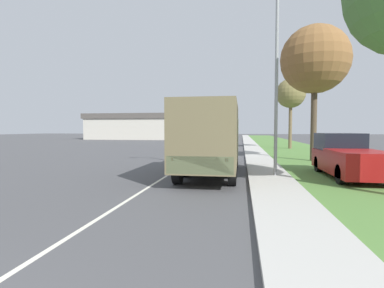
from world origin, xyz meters
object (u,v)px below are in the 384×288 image
car_second_ahead (209,138)px  lamp_post (272,60)px  pickup_truck (348,157)px  car_nearest_ahead (192,144)px  military_truck (211,137)px

car_second_ahead → lamp_post: (6.00, -30.87, 4.31)m
lamp_post → pickup_truck: bearing=12.2°
car_nearest_ahead → car_second_ahead: 15.34m
pickup_truck → lamp_post: bearing=-167.8°
military_truck → pickup_truck: 6.02m
car_nearest_ahead → lamp_post: size_ratio=0.54×
car_second_ahead → pickup_truck: (9.31, -30.16, 0.17)m
car_second_ahead → pickup_truck: size_ratio=0.77×
car_nearest_ahead → lamp_post: 17.22m
car_nearest_ahead → pickup_truck: (9.31, -14.82, 0.25)m
military_truck → car_second_ahead: military_truck is taller
car_nearest_ahead → lamp_post: bearing=-68.9°
pickup_truck → lamp_post: (-3.31, -0.72, 4.14)m
car_nearest_ahead → lamp_post: lamp_post is taller
car_second_ahead → lamp_post: bearing=-79.0°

